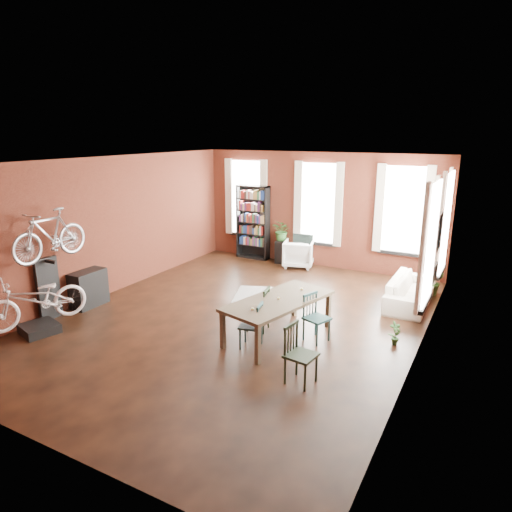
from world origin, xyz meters
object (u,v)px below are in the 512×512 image
Objects in this scene: dining_chair_a at (251,325)px; dining_chair_b at (258,309)px; dining_table at (278,318)px; bike_trainer at (40,328)px; cream_sofa at (411,286)px; dining_chair_d at (317,318)px; console_table at (89,288)px; white_armchair at (299,252)px; plant_stand at (281,252)px; bicycle_floor at (33,277)px; bookshelf at (253,222)px; dining_chair_c at (301,355)px.

dining_chair_a is 0.96× the size of dining_chair_b.
dining_chair_b reaches higher than dining_table.
dining_chair_a is at bearing 20.15° from bike_trainer.
cream_sofa is at bearing 130.74° from dining_chair_b.
console_table is (-5.05, -0.74, -0.04)m from dining_chair_d.
dining_chair_b reaches higher than white_armchair.
dining_table is at bearing 147.84° from cream_sofa.
white_armchair is at bearing -176.71° from dining_chair_b.
dining_chair_b is at bearing -70.01° from plant_stand.
cream_sofa is at bearing 39.84° from bike_trainer.
white_armchair is 0.45× the size of bicycle_floor.
bookshelf is 2.63× the size of white_armchair.
bookshelf is 3.58× the size of bike_trainer.
dining_chair_c is 4.34m from cream_sofa.
white_armchair is at bearing 60.15° from console_table.
bookshelf is 1.25m from plant_stand.
bike_trainer is at bearing 52.44° from white_armchair.
dining_chair_c is at bearing 97.88° from white_armchair.
dining_chair_c reaches higher than dining_chair_d.
dining_chair_a is 5.21m from white_armchair.
console_table is at bearing 119.34° from bicycle_floor.
bookshelf is (-3.77, 4.46, 0.66)m from dining_chair_d.
bookshelf reaches higher than console_table.
console_table is (-4.12, 0.06, -0.01)m from dining_chair_a.
cream_sofa reaches higher than plant_stand.
bike_trainer is 0.33× the size of bicycle_floor.
plant_stand is at bearing -172.70° from dining_chair_a.
bike_trainer is 0.77× the size of console_table.
dining_chair_c is at bearing 8.00° from bike_trainer.
dining_chair_a reaches higher than console_table.
bookshelf is 2.75× the size of console_table.
white_armchair reaches higher than plant_stand.
bike_trainer is (-5.96, -4.98, -0.32)m from cream_sofa.
dining_chair_b is 0.92× the size of dining_chair_c.
dining_table is 0.71m from dining_chair_d.
dining_chair_b is 1.08× the size of console_table.
plant_stand is at bearing -169.92° from dining_chair_b.
console_table is at bearing -113.78° from plant_stand.
bicycle_floor is at bearing -69.81° from dining_chair_b.
dining_chair_a is 0.44× the size of bicycle_floor.
bicycle_floor reaches higher than bike_trainer.
bookshelf is 1.74m from white_armchair.
console_table is 1.65m from bicycle_floor.
bike_trainer is (-3.62, -2.12, -0.34)m from dining_chair_b.
bike_trainer is at bearing -139.42° from dining_table.
dining_chair_c is 5.43m from console_table.
dining_table is 2.76× the size of console_table.
dining_chair_a is 0.40× the size of cream_sofa.
dining_chair_b is at bearing -60.22° from bookshelf.
dining_chair_d reaches higher than cream_sofa.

